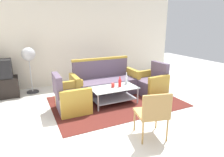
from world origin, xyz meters
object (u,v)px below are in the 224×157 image
at_px(couch, 105,83).
at_px(bottle_clear, 126,80).
at_px(cup, 113,85).
at_px(wicker_chair, 153,112).
at_px(armchair_right, 151,84).
at_px(tv_stand, 2,88).
at_px(coffee_table, 114,93).
at_px(pedestal_fan, 29,57).
at_px(bottle_red, 120,83).
at_px(armchair_left, 71,99).

height_order(couch, bottle_clear, couch).
bearing_deg(cup, wicker_chair, -92.39).
relative_size(armchair_right, tv_stand, 1.06).
relative_size(coffee_table, pedestal_fan, 0.87).
bearing_deg(pedestal_fan, coffee_table, -44.63).
distance_m(bottle_clear, bottle_red, 0.26).
relative_size(armchair_left, tv_stand, 1.06).
distance_m(armchair_right, pedestal_fan, 3.41).
xyz_separation_m(bottle_clear, pedestal_fan, (-2.13, 1.60, 0.49)).
distance_m(coffee_table, bottle_red, 0.28).
bearing_deg(bottle_clear, armchair_right, 4.01).
relative_size(coffee_table, bottle_clear, 3.65).
bearing_deg(armchair_right, bottle_red, 94.61).
xyz_separation_m(armchair_right, pedestal_fan, (-2.95, 1.54, 0.73)).
bearing_deg(coffee_table, armchair_left, 177.44).
xyz_separation_m(armchair_right, coffee_table, (-1.22, -0.16, -0.02)).
distance_m(armchair_right, tv_stand, 3.97).
height_order(couch, coffee_table, couch).
xyz_separation_m(armchair_left, coffee_table, (1.03, -0.05, -0.02)).
bearing_deg(bottle_clear, wicker_chair, -105.62).
bearing_deg(coffee_table, bottle_red, -0.13).
height_order(armchair_right, pedestal_fan, pedestal_fan).
relative_size(couch, coffee_table, 1.64).
bearing_deg(armchair_left, couch, 121.81).
height_order(couch, cup, couch).
bearing_deg(cup, couch, 83.27).
distance_m(couch, tv_stand, 2.70).
distance_m(armchair_left, wicker_chair, 1.92).
bearing_deg(bottle_red, armchair_left, 177.77).
bearing_deg(bottle_red, wicker_chair, -98.45).
height_order(cup, wicker_chair, wicker_chair).
xyz_separation_m(couch, wicker_chair, (-0.15, -2.32, 0.18)).
bearing_deg(bottle_clear, couch, 118.94).
height_order(couch, wicker_chair, couch).
bearing_deg(armchair_left, armchair_right, 93.73).
height_order(bottle_red, tv_stand, bottle_red).
bearing_deg(tv_stand, coffee_table, -33.90).
xyz_separation_m(bottle_clear, bottle_red, (-0.24, -0.10, -0.02)).
bearing_deg(couch, cup, 83.53).
xyz_separation_m(cup, wicker_chair, (-0.07, -1.64, 0.03)).
bearing_deg(wicker_chair, bottle_red, 95.43).
height_order(bottle_clear, wicker_chair, wicker_chair).
xyz_separation_m(cup, tv_stand, (-2.45, 1.63, -0.20)).
bearing_deg(cup, bottle_red, -9.31).
relative_size(couch, cup, 18.03).
distance_m(couch, wicker_chair, 2.33).
xyz_separation_m(bottle_red, cup, (-0.17, 0.03, -0.04)).
distance_m(couch, armchair_left, 1.28).
distance_m(tv_stand, pedestal_fan, 1.05).
bearing_deg(armchair_left, tv_stand, -137.42).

